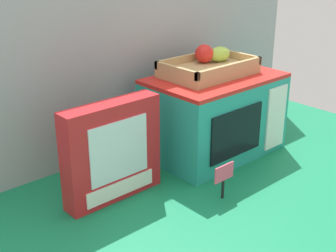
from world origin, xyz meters
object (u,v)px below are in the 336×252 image
at_px(toy_microwave, 214,115).
at_px(food_groups_crate, 209,66).
at_px(cookie_set_box, 112,152).
at_px(price_sign, 224,176).

height_order(toy_microwave, food_groups_crate, food_groups_crate).
distance_m(cookie_set_box, price_sign, 0.30).
height_order(toy_microwave, price_sign, toy_microwave).
relative_size(toy_microwave, price_sign, 4.19).
bearing_deg(cookie_set_box, toy_microwave, 2.57).
relative_size(cookie_set_box, price_sign, 2.80).
relative_size(food_groups_crate, cookie_set_box, 1.03).
bearing_deg(toy_microwave, price_sign, -131.88).
bearing_deg(price_sign, food_groups_crate, 51.26).
xyz_separation_m(cookie_set_box, price_sign, (0.21, -0.20, -0.07)).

